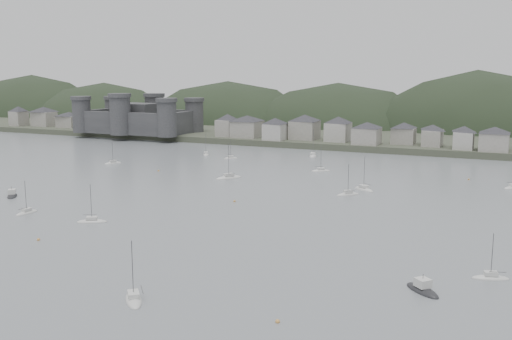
% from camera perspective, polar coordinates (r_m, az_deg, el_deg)
% --- Properties ---
extents(ground, '(900.00, 900.00, 0.00)m').
position_cam_1_polar(ground, '(118.60, -15.32, -8.41)').
color(ground, slate).
rests_on(ground, ground).
extents(far_shore_land, '(900.00, 250.00, 3.00)m').
position_cam_1_polar(far_shore_land, '(389.60, 13.54, 4.29)').
color(far_shore_land, '#383D2D').
rests_on(far_shore_land, ground).
extents(forested_ridge, '(851.55, 103.94, 102.57)m').
position_cam_1_polar(forested_ridge, '(365.10, 13.43, 1.93)').
color(forested_ridge, black).
rests_on(forested_ridge, ground).
extents(castle, '(66.00, 43.00, 20.00)m').
position_cam_1_polar(castle, '(329.61, -11.59, 5.08)').
color(castle, '#363638').
rests_on(castle, far_shore_land).
extents(waterfront_town, '(451.48, 28.46, 12.92)m').
position_cam_1_polar(waterfront_town, '(271.78, 19.56, 3.30)').
color(waterfront_town, gray).
rests_on(waterfront_town, far_shore_land).
extents(moored_fleet, '(263.01, 178.82, 13.33)m').
position_cam_1_polar(moored_fleet, '(172.44, -3.29, -2.39)').
color(moored_fleet, silver).
rests_on(moored_fleet, ground).
extents(motor_launch_near, '(7.46, 7.21, 3.83)m').
position_cam_1_polar(motor_launch_near, '(101.85, 16.14, -11.31)').
color(motor_launch_near, black).
rests_on(motor_launch_near, ground).
extents(motor_launch_far, '(6.70, 7.30, 3.76)m').
position_cam_1_polar(motor_launch_far, '(183.91, -22.98, -2.35)').
color(motor_launch_far, black).
rests_on(motor_launch_far, ground).
extents(mooring_buoys, '(174.05, 132.30, 0.70)m').
position_cam_1_polar(mooring_buoys, '(153.75, -1.54, -3.87)').
color(mooring_buoys, gold).
rests_on(mooring_buoys, ground).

